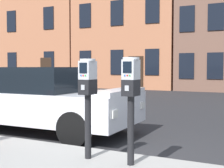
# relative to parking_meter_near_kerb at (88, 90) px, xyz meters

# --- Properties ---
(ground_plane) EXTENTS (160.00, 160.00, 0.00)m
(ground_plane) POSITION_rel_parking_meter_near_kerb_xyz_m (0.43, 0.32, -1.10)
(ground_plane) COLOR #28282B
(parking_meter_near_kerb) EXTENTS (0.22, 0.25, 1.40)m
(parking_meter_near_kerb) POSITION_rel_parking_meter_near_kerb_xyz_m (0.00, 0.00, 0.00)
(parking_meter_near_kerb) COLOR black
(parking_meter_near_kerb) RESTS_ON sidewalk_slab
(parking_meter_twin_adjacent) EXTENTS (0.22, 0.25, 1.41)m
(parking_meter_twin_adjacent) POSITION_rel_parking_meter_near_kerb_xyz_m (0.65, 0.00, 0.01)
(parking_meter_twin_adjacent) COLOR black
(parking_meter_twin_adjacent) RESTS_ON sidewalk_slab
(parked_car_navy_coupe) EXTENTS (4.46, 1.93, 1.42)m
(parked_car_navy_coupe) POSITION_rel_parking_meter_near_kerb_xyz_m (-2.38, 1.69, -0.36)
(parked_car_navy_coupe) COLOR silver
(parked_car_navy_coupe) RESTS_ON ground_plane
(townhouse_green_painted) EXTENTS (7.14, 5.38, 9.54)m
(townhouse_green_painted) POSITION_rel_parking_meter_near_kerb_xyz_m (-13.97, 17.23, 3.67)
(townhouse_green_painted) COLOR #B7704C
(townhouse_green_painted) RESTS_ON ground_plane
(townhouse_brownstone) EXTENTS (7.16, 6.73, 9.43)m
(townhouse_brownstone) POSITION_rel_parking_meter_near_kerb_xyz_m (-6.71, 17.90, 3.62)
(townhouse_brownstone) COLOR #B7704C
(townhouse_brownstone) RESTS_ON ground_plane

